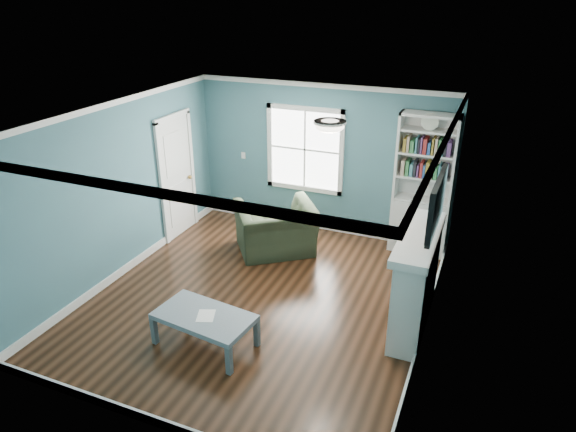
% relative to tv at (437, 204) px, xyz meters
% --- Properties ---
extents(floor, '(5.00, 5.00, 0.00)m').
position_rel_tv_xyz_m(floor, '(-2.20, -0.20, -1.72)').
color(floor, black).
rests_on(floor, ground).
extents(room_walls, '(5.00, 5.00, 5.00)m').
position_rel_tv_xyz_m(room_walls, '(-2.20, -0.20, -0.14)').
color(room_walls, '#406A78').
rests_on(room_walls, ground).
extents(trim, '(4.50, 5.00, 2.60)m').
position_rel_tv_xyz_m(trim, '(-2.20, -0.20, -0.49)').
color(trim, white).
rests_on(trim, ground).
extents(window, '(1.40, 0.06, 1.50)m').
position_rel_tv_xyz_m(window, '(-2.50, 2.29, -0.27)').
color(window, white).
rests_on(window, room_walls).
extents(bookshelf, '(0.90, 0.35, 2.31)m').
position_rel_tv_xyz_m(bookshelf, '(-0.43, 2.10, -0.80)').
color(bookshelf, silver).
rests_on(bookshelf, ground).
extents(fireplace, '(0.44, 1.58, 1.30)m').
position_rel_tv_xyz_m(fireplace, '(-0.12, 0.00, -1.09)').
color(fireplace, black).
rests_on(fireplace, ground).
extents(tv, '(0.06, 1.10, 0.65)m').
position_rel_tv_xyz_m(tv, '(0.00, 0.00, 0.00)').
color(tv, black).
rests_on(tv, fireplace).
extents(door, '(0.12, 0.98, 2.17)m').
position_rel_tv_xyz_m(door, '(-4.42, 1.20, -0.65)').
color(door, silver).
rests_on(door, ground).
extents(ceiling_fixture, '(0.38, 0.38, 0.15)m').
position_rel_tv_xyz_m(ceiling_fixture, '(-1.30, -0.10, 0.82)').
color(ceiling_fixture, white).
rests_on(ceiling_fixture, room_walls).
extents(light_switch, '(0.08, 0.01, 0.12)m').
position_rel_tv_xyz_m(light_switch, '(-3.70, 2.28, -0.52)').
color(light_switch, white).
rests_on(light_switch, room_walls).
extents(recliner, '(1.47, 1.39, 1.08)m').
position_rel_tv_xyz_m(recliner, '(-2.57, 1.18, -1.18)').
color(recliner, black).
rests_on(recliner, ground).
extents(coffee_table, '(1.25, 0.78, 0.43)m').
position_rel_tv_xyz_m(coffee_table, '(-2.39, -1.37, -1.35)').
color(coffee_table, '#505B61').
rests_on(coffee_table, ground).
extents(paper_sheet, '(0.28, 0.31, 0.00)m').
position_rel_tv_xyz_m(paper_sheet, '(-2.36, -1.38, -1.29)').
color(paper_sheet, white).
rests_on(paper_sheet, coffee_table).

